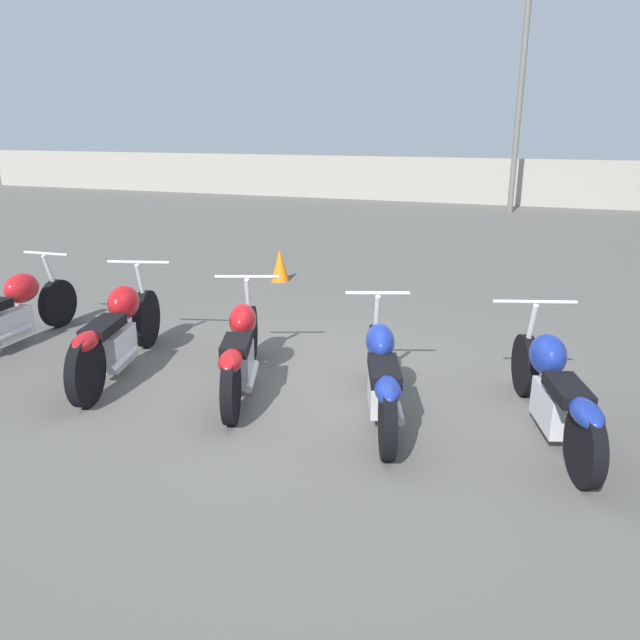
{
  "coord_description": "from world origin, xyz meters",
  "views": [
    {
      "loc": [
        1.93,
        -5.16,
        2.42
      ],
      "look_at": [
        0.0,
        0.15,
        0.65
      ],
      "focal_mm": 35.0,
      "sensor_mm": 36.0,
      "label": 1
    }
  ],
  "objects_px": {
    "motorcycle_slot_1": "(117,332)",
    "traffic_cone_near": "(280,265)",
    "light_pole_right": "(524,53)",
    "motorcycle_slot_3": "(382,374)",
    "motorcycle_slot_2": "(241,350)",
    "motorcycle_slot_4": "(554,390)",
    "motorcycle_slot_0": "(11,311)"
  },
  "relations": [
    {
      "from": "motorcycle_slot_4",
      "to": "traffic_cone_near",
      "type": "xyz_separation_m",
      "value": [
        -4.17,
        4.1,
        -0.14
      ]
    },
    {
      "from": "light_pole_right",
      "to": "motorcycle_slot_3",
      "type": "xyz_separation_m",
      "value": [
        -0.14,
        -14.28,
        -3.88
      ]
    },
    {
      "from": "motorcycle_slot_0",
      "to": "traffic_cone_near",
      "type": "relative_size",
      "value": 3.96
    },
    {
      "from": "motorcycle_slot_3",
      "to": "traffic_cone_near",
      "type": "xyz_separation_m",
      "value": [
        -2.8,
        4.27,
        -0.14
      ]
    },
    {
      "from": "motorcycle_slot_0",
      "to": "motorcycle_slot_2",
      "type": "relative_size",
      "value": 1.05
    },
    {
      "from": "motorcycle_slot_4",
      "to": "traffic_cone_near",
      "type": "distance_m",
      "value": 5.85
    },
    {
      "from": "motorcycle_slot_4",
      "to": "traffic_cone_near",
      "type": "relative_size",
      "value": 3.93
    },
    {
      "from": "motorcycle_slot_2",
      "to": "motorcycle_slot_4",
      "type": "distance_m",
      "value": 2.78
    },
    {
      "from": "motorcycle_slot_1",
      "to": "motorcycle_slot_2",
      "type": "distance_m",
      "value": 1.35
    },
    {
      "from": "motorcycle_slot_1",
      "to": "traffic_cone_near",
      "type": "xyz_separation_m",
      "value": [
        -0.05,
        4.19,
        -0.18
      ]
    },
    {
      "from": "motorcycle_slot_1",
      "to": "motorcycle_slot_4",
      "type": "distance_m",
      "value": 4.12
    },
    {
      "from": "motorcycle_slot_1",
      "to": "light_pole_right",
      "type": "bearing_deg",
      "value": 62.83
    },
    {
      "from": "motorcycle_slot_0",
      "to": "motorcycle_slot_1",
      "type": "bearing_deg",
      "value": -12.47
    },
    {
      "from": "motorcycle_slot_1",
      "to": "motorcycle_slot_2",
      "type": "relative_size",
      "value": 1.1
    },
    {
      "from": "motorcycle_slot_3",
      "to": "traffic_cone_near",
      "type": "relative_size",
      "value": 3.7
    },
    {
      "from": "motorcycle_slot_0",
      "to": "motorcycle_slot_3",
      "type": "height_order",
      "value": "motorcycle_slot_0"
    },
    {
      "from": "motorcycle_slot_2",
      "to": "motorcycle_slot_3",
      "type": "relative_size",
      "value": 1.02
    },
    {
      "from": "motorcycle_slot_1",
      "to": "motorcycle_slot_0",
      "type": "bearing_deg",
      "value": 154.85
    },
    {
      "from": "motorcycle_slot_1",
      "to": "motorcycle_slot_3",
      "type": "height_order",
      "value": "motorcycle_slot_1"
    },
    {
      "from": "light_pole_right",
      "to": "motorcycle_slot_1",
      "type": "height_order",
      "value": "light_pole_right"
    },
    {
      "from": "motorcycle_slot_1",
      "to": "motorcycle_slot_2",
      "type": "xyz_separation_m",
      "value": [
        1.35,
        0.06,
        -0.04
      ]
    },
    {
      "from": "motorcycle_slot_1",
      "to": "traffic_cone_near",
      "type": "relative_size",
      "value": 4.16
    },
    {
      "from": "motorcycle_slot_2",
      "to": "traffic_cone_near",
      "type": "height_order",
      "value": "motorcycle_slot_2"
    },
    {
      "from": "motorcycle_slot_0",
      "to": "motorcycle_slot_1",
      "type": "height_order",
      "value": "motorcycle_slot_1"
    },
    {
      "from": "light_pole_right",
      "to": "motorcycle_slot_1",
      "type": "relative_size",
      "value": 3.31
    },
    {
      "from": "motorcycle_slot_2",
      "to": "motorcycle_slot_4",
      "type": "bearing_deg",
      "value": -19.27
    },
    {
      "from": "motorcycle_slot_2",
      "to": "motorcycle_slot_3",
      "type": "height_order",
      "value": "motorcycle_slot_2"
    },
    {
      "from": "motorcycle_slot_3",
      "to": "traffic_cone_near",
      "type": "bearing_deg",
      "value": 104.43
    },
    {
      "from": "motorcycle_slot_3",
      "to": "motorcycle_slot_4",
      "type": "height_order",
      "value": "motorcycle_slot_3"
    },
    {
      "from": "light_pole_right",
      "to": "motorcycle_slot_0",
      "type": "relative_size",
      "value": 3.49
    },
    {
      "from": "motorcycle_slot_2",
      "to": "motorcycle_slot_3",
      "type": "distance_m",
      "value": 1.4
    },
    {
      "from": "light_pole_right",
      "to": "motorcycle_slot_3",
      "type": "bearing_deg",
      "value": -90.58
    }
  ]
}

